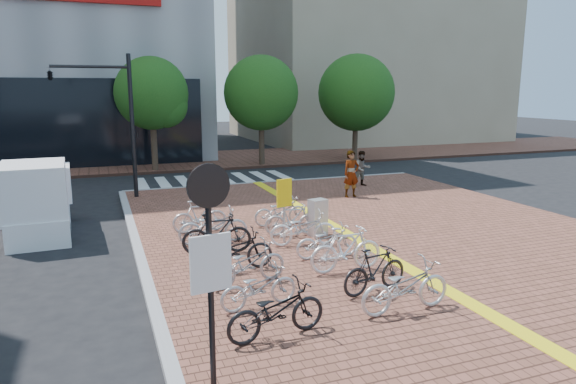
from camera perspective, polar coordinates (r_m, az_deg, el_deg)
name	(u,v)px	position (r m, az deg, el deg)	size (l,w,h in m)	color
ground	(324,278)	(12.39, 4.07, -9.48)	(120.00, 120.00, 0.00)	black
tactile_strip	(567,358)	(9.76, 28.57, -15.87)	(0.40, 34.00, 0.01)	yellow
kerb_north	(277,183)	(24.23, -1.23, 1.06)	(14.00, 0.25, 0.15)	gray
far_sidewalk	(183,161)	(32.18, -11.64, 3.38)	(70.00, 8.00, 0.15)	brown
building_beige	(361,37)	(48.49, 8.08, 16.67)	(20.00, 18.00, 18.00)	gray
crosswalk	(216,180)	(25.47, -8.04, 1.29)	(7.50, 4.00, 0.01)	silver
street_trees	(279,95)	(29.67, -1.02, 10.76)	(16.20, 4.60, 6.35)	#38281E
bike_0	(276,311)	(9.10, -1.31, -13.05)	(0.65, 1.86, 0.98)	black
bike_1	(259,287)	(10.27, -3.27, -10.51)	(0.56, 1.62, 0.85)	#B8B8BD
bike_2	(248,264)	(11.43, -4.51, -7.94)	(0.64, 1.83, 0.96)	#AAA9AE
bike_3	(235,251)	(12.32, -5.96, -6.49)	(0.65, 1.86, 0.98)	black
bike_4	(217,233)	(13.58, -7.91, -4.59)	(0.51, 1.82, 1.09)	black
bike_5	(213,226)	(14.47, -8.31, -3.75)	(0.68, 1.94, 1.02)	#BBBBC0
bike_6	(200,216)	(15.69, -9.79, -2.67)	(0.47, 1.65, 0.99)	#BCBCC1
bike_7	(405,286)	(10.31, 12.90, -10.18)	(0.68, 1.95, 1.02)	silver
bike_8	(375,270)	(11.10, 9.65, -8.54)	(0.47, 1.66, 1.00)	black
bike_9	(346,249)	(12.22, 6.48, -6.33)	(0.52, 1.83, 1.10)	white
bike_10	(327,241)	(13.19, 4.38, -5.48)	(0.58, 1.67, 0.88)	silver
bike_11	(303,228)	(14.18, 1.69, -4.05)	(0.64, 1.84, 0.97)	white
bike_12	(292,220)	(15.10, 0.46, -3.07)	(0.46, 1.62, 0.98)	#B4B5B9
bike_13	(280,211)	(16.27, -0.85, -2.14)	(0.60, 1.73, 0.91)	#AEAEB3
pedestrian_a	(351,174)	(20.63, 7.05, 2.02)	(0.68, 0.45, 1.87)	gray
pedestrian_b	(362,169)	(23.09, 8.25, 2.60)	(0.77, 0.60, 1.58)	#505265
utility_box	(318,218)	(15.12, 3.32, -2.85)	(0.50, 0.36, 1.09)	silver
yellow_sign	(285,199)	(14.28, -0.39, -0.74)	(0.49, 0.18, 1.82)	#B7B7BC
notice_sign	(210,251)	(7.16, -8.66, -6.46)	(0.61, 0.19, 3.29)	black
traffic_light_pole	(95,100)	(21.12, -20.61, 9.58)	(3.00, 1.16, 5.60)	black
box_truck	(39,200)	(17.42, -25.96, -0.81)	(1.88, 4.03, 2.29)	white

